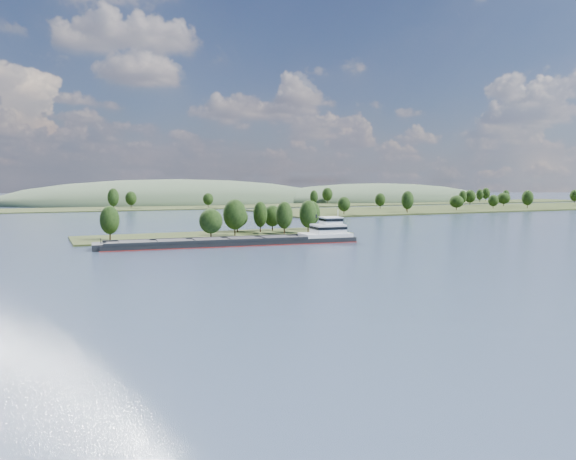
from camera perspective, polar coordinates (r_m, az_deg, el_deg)
name	(u,v)px	position (r m, az deg, el deg)	size (l,w,h in m)	color
ground	(280,256)	(152.29, -0.80, -2.64)	(1800.00, 1800.00, 0.00)	#313F55
tree_island	(235,225)	(209.13, -5.42, 0.55)	(100.00, 31.70, 14.41)	#273116
right_bank	(473,207)	(432.00, 18.31, 2.20)	(320.00, 90.00, 15.10)	#273116
back_shoreline	(137,208)	(424.11, -15.05, 2.19)	(900.00, 60.00, 15.97)	#273116
hill_east	(377,201)	(584.31, 9.04, 2.95)	(260.00, 140.00, 36.00)	#3A4D34
hill_west	(177,203)	(532.61, -11.17, 2.73)	(320.00, 160.00, 44.00)	#3A4D34
cargo_barge	(249,240)	(180.07, -3.95, -1.01)	(83.87, 17.59, 11.27)	black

